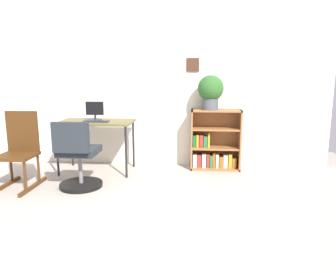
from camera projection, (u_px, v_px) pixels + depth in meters
The scene contains 9 objects.
ground_plane at pixel (127, 226), 2.85m from camera, with size 6.24×6.24×0.00m, color #A59B90.
wall_back at pixel (154, 81), 4.72m from camera, with size 5.20×0.12×2.56m.
desk at pixel (96, 125), 4.41m from camera, with size 1.03×0.60×0.73m.
monitor at pixel (95, 111), 4.46m from camera, with size 0.25×0.18×0.26m.
keyboard at pixel (96, 121), 4.29m from camera, with size 0.34×0.12×0.02m, color #212931.
office_chair at pixel (78, 160), 3.76m from camera, with size 0.52×0.55×0.84m.
rocking_chair at pixel (20, 149), 3.84m from camera, with size 0.42×0.64×0.93m.
bookshelf_low at pixel (214, 143), 4.62m from camera, with size 0.72×0.30×0.88m.
potted_plant_on_shelf at pixel (211, 91), 4.43m from camera, with size 0.37×0.37×0.49m.
Camera 1 is at (0.59, -2.61, 1.34)m, focal length 33.51 mm.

